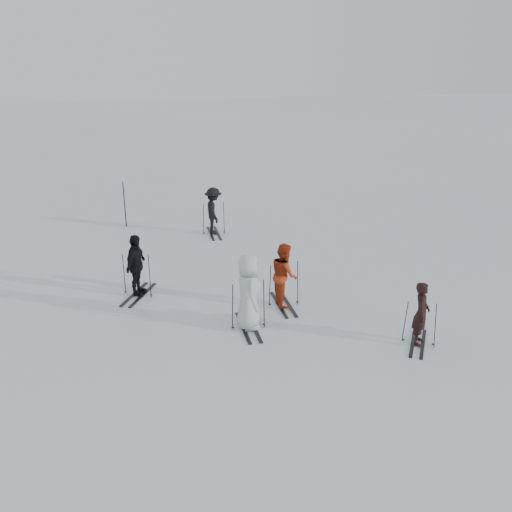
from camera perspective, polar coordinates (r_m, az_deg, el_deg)
The scene contains 12 objects.
ground at distance 15.91m, azimuth 0.77°, elevation -4.61°, with size 120.00×120.00×0.00m, color silver.
skier_near_dark at distance 14.01m, azimuth 16.18°, elevation -5.63°, with size 0.57×0.37×1.56m, color black.
skier_red at distance 15.41m, azimuth 2.83°, elevation -1.95°, with size 0.85×0.66×1.75m, color #9E2F11.
skier_grey at distance 14.12m, azimuth -0.78°, elevation -3.69°, with size 0.95×0.62×1.94m, color #B7BEC2.
skier_uphill_left at distance 16.34m, azimuth -11.90°, elevation -1.00°, with size 1.04×0.43×1.77m, color black.
skier_uphill_far at distance 21.33m, azimuth -4.27°, elevation 4.47°, with size 1.13×0.65×1.74m, color black.
skis_near_dark at distance 14.11m, azimuth 16.09°, elevation -6.42°, with size 0.82×1.54×1.13m, color black, non-canonical shape.
skis_red at distance 15.50m, azimuth 2.81°, elevation -2.76°, with size 0.92×1.75×1.27m, color black, non-canonical shape.
skis_grey at distance 14.26m, azimuth -0.77°, elevation -4.86°, with size 0.95×1.79×1.30m, color black, non-canonical shape.
skis_uphill_left at distance 16.43m, azimuth -11.84°, elevation -1.80°, with size 0.93×1.76×1.28m, color black, non-canonical shape.
skis_uphill_far at distance 21.40m, azimuth -4.25°, elevation 3.85°, with size 0.91×1.72×1.26m, color black, non-canonical shape.
piste_marker at distance 22.68m, azimuth -13.01°, elevation 5.05°, with size 0.04×0.04×1.80m, color black.
Camera 1 is at (-3.30, -14.01, 6.79)m, focal length 40.00 mm.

